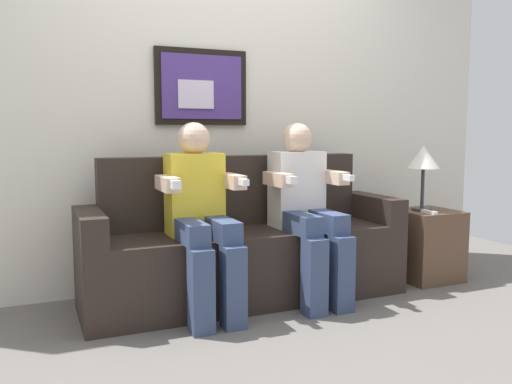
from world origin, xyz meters
TOP-DOWN VIEW (x-y plane):
  - ground_plane at (0.00, 0.00)m, footprint 5.74×5.74m
  - back_wall_assembly at (-0.00, 0.76)m, footprint 4.42×0.10m
  - couch at (0.00, 0.33)m, footprint 2.02×0.58m
  - person_on_left at (-0.34, 0.16)m, footprint 0.46×0.56m
  - person_on_right at (0.34, 0.16)m, footprint 0.46×0.56m
  - side_table_right at (1.36, 0.22)m, footprint 0.40×0.40m
  - table_lamp at (1.31, 0.23)m, footprint 0.22×0.22m
  - spare_remote_on_table at (1.27, 0.10)m, footprint 0.04×0.13m

SIDE VIEW (x-z plane):
  - ground_plane at x=0.00m, z-range 0.00..0.00m
  - side_table_right at x=1.36m, z-range 0.00..0.50m
  - couch at x=0.00m, z-range -0.14..0.76m
  - spare_remote_on_table at x=1.27m, z-range 0.50..0.52m
  - person_on_left at x=-0.34m, z-range 0.05..1.16m
  - person_on_right at x=0.34m, z-range 0.05..1.16m
  - table_lamp at x=1.31m, z-range 0.63..1.09m
  - back_wall_assembly at x=0.00m, z-range 0.00..2.60m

